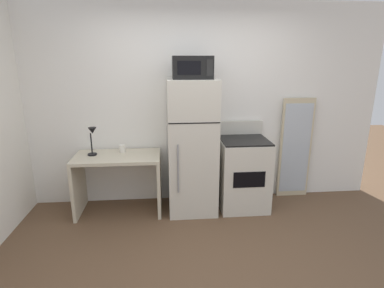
{
  "coord_description": "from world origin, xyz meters",
  "views": [
    {
      "loc": [
        -0.38,
        -2.33,
        1.91
      ],
      "look_at": [
        -0.07,
        1.1,
        0.94
      ],
      "focal_mm": 28.66,
      "sensor_mm": 36.0,
      "label": 1
    }
  ],
  "objects_px": {
    "coffee_mug": "(122,149)",
    "microwave": "(192,67)",
    "leaning_mirror": "(295,149)",
    "oven_range": "(243,173)",
    "refrigerator": "(192,147)",
    "desk": "(118,173)",
    "desk_lamp": "(92,136)"
  },
  "relations": [
    {
      "from": "refrigerator",
      "to": "leaning_mirror",
      "type": "bearing_deg",
      "value": 10.24
    },
    {
      "from": "desk_lamp",
      "to": "leaning_mirror",
      "type": "distance_m",
      "value": 2.7
    },
    {
      "from": "desk_lamp",
      "to": "coffee_mug",
      "type": "xyz_separation_m",
      "value": [
        0.34,
        0.1,
        -0.19
      ]
    },
    {
      "from": "desk_lamp",
      "to": "leaning_mirror",
      "type": "xyz_separation_m",
      "value": [
        2.68,
        0.22,
        -0.29
      ]
    },
    {
      "from": "desk_lamp",
      "to": "refrigerator",
      "type": "distance_m",
      "value": 1.23
    },
    {
      "from": "microwave",
      "to": "oven_range",
      "type": "xyz_separation_m",
      "value": [
        0.67,
        0.03,
        -1.34
      ]
    },
    {
      "from": "refrigerator",
      "to": "oven_range",
      "type": "distance_m",
      "value": 0.76
    },
    {
      "from": "desk_lamp",
      "to": "leaning_mirror",
      "type": "height_order",
      "value": "leaning_mirror"
    },
    {
      "from": "oven_range",
      "to": "leaning_mirror",
      "type": "distance_m",
      "value": 0.87
    },
    {
      "from": "microwave",
      "to": "refrigerator",
      "type": "bearing_deg",
      "value": 90.32
    },
    {
      "from": "microwave",
      "to": "leaning_mirror",
      "type": "xyz_separation_m",
      "value": [
        1.46,
        0.29,
        -1.1
      ]
    },
    {
      "from": "desk_lamp",
      "to": "microwave",
      "type": "relative_size",
      "value": 0.77
    },
    {
      "from": "desk",
      "to": "oven_range",
      "type": "distance_m",
      "value": 1.6
    },
    {
      "from": "desk",
      "to": "desk_lamp",
      "type": "relative_size",
      "value": 2.98
    },
    {
      "from": "desk_lamp",
      "to": "coffee_mug",
      "type": "distance_m",
      "value": 0.4
    },
    {
      "from": "coffee_mug",
      "to": "refrigerator",
      "type": "height_order",
      "value": "refrigerator"
    },
    {
      "from": "coffee_mug",
      "to": "microwave",
      "type": "distance_m",
      "value": 1.35
    },
    {
      "from": "desk",
      "to": "leaning_mirror",
      "type": "xyz_separation_m",
      "value": [
        2.39,
        0.25,
        0.19
      ]
    },
    {
      "from": "desk",
      "to": "microwave",
      "type": "height_order",
      "value": "microwave"
    },
    {
      "from": "desk_lamp",
      "to": "refrigerator",
      "type": "relative_size",
      "value": 0.21
    },
    {
      "from": "coffee_mug",
      "to": "refrigerator",
      "type": "bearing_deg",
      "value": -9.36
    },
    {
      "from": "oven_range",
      "to": "refrigerator",
      "type": "bearing_deg",
      "value": -179.21
    },
    {
      "from": "coffee_mug",
      "to": "microwave",
      "type": "height_order",
      "value": "microwave"
    },
    {
      "from": "microwave",
      "to": "leaning_mirror",
      "type": "relative_size",
      "value": 0.33
    },
    {
      "from": "desk",
      "to": "coffee_mug",
      "type": "relative_size",
      "value": 11.06
    },
    {
      "from": "microwave",
      "to": "oven_range",
      "type": "distance_m",
      "value": 1.5
    },
    {
      "from": "desk_lamp",
      "to": "refrigerator",
      "type": "bearing_deg",
      "value": -2.03
    },
    {
      "from": "coffee_mug",
      "to": "desk_lamp",
      "type": "bearing_deg",
      "value": -163.07
    },
    {
      "from": "leaning_mirror",
      "to": "refrigerator",
      "type": "bearing_deg",
      "value": -169.76
    },
    {
      "from": "desk_lamp",
      "to": "microwave",
      "type": "height_order",
      "value": "microwave"
    },
    {
      "from": "desk",
      "to": "desk_lamp",
      "type": "xyz_separation_m",
      "value": [
        -0.29,
        0.03,
        0.48
      ]
    },
    {
      "from": "desk_lamp",
      "to": "leaning_mirror",
      "type": "relative_size",
      "value": 0.25
    }
  ]
}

